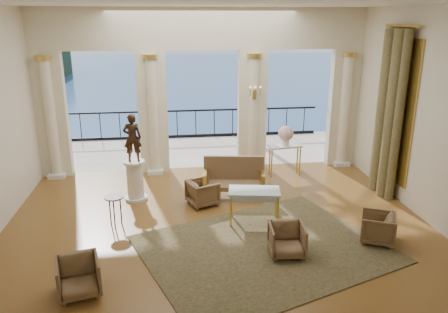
{
  "coord_description": "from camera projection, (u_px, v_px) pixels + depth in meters",
  "views": [
    {
      "loc": [
        -0.95,
        -8.21,
        4.25
      ],
      "look_at": [
        0.18,
        0.6,
        1.4
      ],
      "focal_mm": 35.0,
      "sensor_mm": 36.0,
      "label": 1
    }
  ],
  "objects": [
    {
      "name": "floor",
      "position": [
        219.0,
        229.0,
        9.17
      ],
      "size": [
        9.0,
        9.0,
        0.0
      ],
      "primitive_type": "plane",
      "color": "#4E3113",
      "rests_on": "ground"
    },
    {
      "name": "room_walls",
      "position": [
        226.0,
        103.0,
        7.23
      ],
      "size": [
        9.0,
        9.0,
        9.0
      ],
      "color": "beige",
      "rests_on": "ground"
    },
    {
      "name": "arcade",
      "position": [
        203.0,
        80.0,
        11.99
      ],
      "size": [
        9.0,
        0.56,
        4.5
      ],
      "color": "beige",
      "rests_on": "ground"
    },
    {
      "name": "terrace",
      "position": [
        199.0,
        151.0,
        14.66
      ],
      "size": [
        10.0,
        3.6,
        0.1
      ],
      "primitive_type": "cube",
      "color": "#A79A89",
      "rests_on": "ground"
    },
    {
      "name": "balustrade",
      "position": [
        196.0,
        126.0,
        16.03
      ],
      "size": [
        9.0,
        0.06,
        1.03
      ],
      "color": "black",
      "rests_on": "terrace"
    },
    {
      "name": "palm_tree",
      "position": [
        256.0,
        22.0,
        14.39
      ],
      "size": [
        2.0,
        2.0,
        4.5
      ],
      "color": "#4C3823",
      "rests_on": "terrace"
    },
    {
      "name": "sea",
      "position": [
        175.0,
        86.0,
        67.67
      ],
      "size": [
        160.0,
        160.0,
        0.0
      ],
      "primitive_type": "plane",
      "color": "#264E88",
      "rests_on": "ground"
    },
    {
      "name": "curtain",
      "position": [
        388.0,
        114.0,
        10.49
      ],
      "size": [
        0.33,
        1.4,
        4.09
      ],
      "color": "#4A4626",
      "rests_on": "ground"
    },
    {
      "name": "window_frame",
      "position": [
        396.0,
        111.0,
        10.48
      ],
      "size": [
        0.04,
        1.6,
        3.4
      ],
      "primitive_type": "cube",
      "color": "gold",
      "rests_on": "room_walls"
    },
    {
      "name": "wall_sconce",
      "position": [
        255.0,
        94.0,
        11.97
      ],
      "size": [
        0.3,
        0.11,
        0.33
      ],
      "color": "gold",
      "rests_on": "arcade"
    },
    {
      "name": "rug",
      "position": [
        264.0,
        249.0,
        8.36
      ],
      "size": [
        5.33,
        4.76,
        0.02
      ],
      "primitive_type": "cube",
      "rotation": [
        0.0,
        0.0,
        0.36
      ],
      "color": "#2C311A",
      "rests_on": "ground"
    },
    {
      "name": "armchair_a",
      "position": [
        78.0,
        275.0,
        6.93
      ],
      "size": [
        0.78,
        0.75,
        0.67
      ],
      "primitive_type": "imported",
      "rotation": [
        0.0,
        0.0,
        0.24
      ],
      "color": "#47321C",
      "rests_on": "ground"
    },
    {
      "name": "armchair_b",
      "position": [
        287.0,
        238.0,
        8.09
      ],
      "size": [
        0.68,
        0.65,
        0.66
      ],
      "primitive_type": "imported",
      "rotation": [
        0.0,
        0.0,
        -0.08
      ],
      "color": "#47321C",
      "rests_on": "ground"
    },
    {
      "name": "armchair_c",
      "position": [
        378.0,
        227.0,
        8.56
      ],
      "size": [
        0.81,
        0.83,
        0.65
      ],
      "primitive_type": "imported",
      "rotation": [
        0.0,
        0.0,
        -2.03
      ],
      "color": "#47321C",
      "rests_on": "ground"
    },
    {
      "name": "armchair_d",
      "position": [
        203.0,
        191.0,
        10.27
      ],
      "size": [
        0.79,
        0.81,
        0.66
      ],
      "primitive_type": "imported",
      "rotation": [
        0.0,
        0.0,
        1.96
      ],
      "color": "#47321C",
      "rests_on": "ground"
    },
    {
      "name": "settee",
      "position": [
        234.0,
        178.0,
        10.69
      ],
      "size": [
        1.57,
        0.84,
        0.99
      ],
      "rotation": [
        0.0,
        0.0,
        -0.15
      ],
      "color": "#47321C",
      "rests_on": "ground"
    },
    {
      "name": "game_table",
      "position": [
        254.0,
        193.0,
        9.28
      ],
      "size": [
        1.17,
        0.77,
        0.74
      ],
      "rotation": [
        0.0,
        0.0,
        -0.17
      ],
      "color": "#8FA9B4",
      "rests_on": "ground"
    },
    {
      "name": "pedestal",
      "position": [
        135.0,
        181.0,
        10.5
      ],
      "size": [
        0.54,
        0.54,
        0.99
      ],
      "color": "silver",
      "rests_on": "ground"
    },
    {
      "name": "statue",
      "position": [
        132.0,
        138.0,
        10.17
      ],
      "size": [
        0.42,
        0.28,
        1.14
      ],
      "primitive_type": "imported",
      "rotation": [
        0.0,
        0.0,
        3.16
      ],
      "color": "#302015",
      "rests_on": "pedestal"
    },
    {
      "name": "console_table",
      "position": [
        285.0,
        151.0,
        12.1
      ],
      "size": [
        0.94,
        0.48,
        0.86
      ],
      "rotation": [
        0.0,
        0.0,
        0.16
      ],
      "color": "silver",
      "rests_on": "ground"
    },
    {
      "name": "urn",
      "position": [
        286.0,
        134.0,
        11.96
      ],
      "size": [
        0.42,
        0.42,
        0.55
      ],
      "color": "white",
      "rests_on": "console_table"
    },
    {
      "name": "side_table",
      "position": [
        114.0,
        201.0,
        9.16
      ],
      "size": [
        0.41,
        0.41,
        0.66
      ],
      "color": "black",
      "rests_on": "ground"
    }
  ]
}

